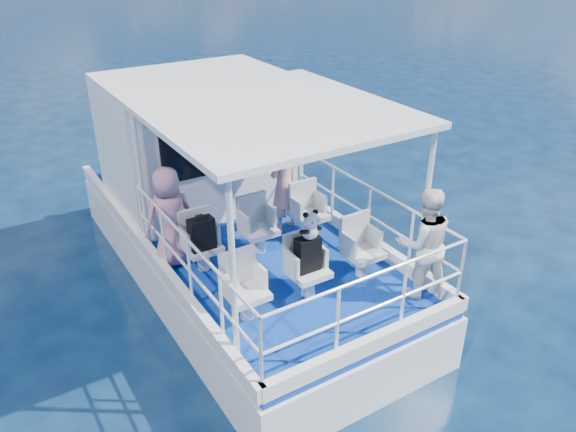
# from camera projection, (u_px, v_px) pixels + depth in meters

# --- Properties ---
(ground) EXTENTS (2000.00, 2000.00, 0.00)m
(ground) POSITION_uv_depth(u_px,v_px,m) (267.00, 307.00, 8.62)
(ground) COLOR #071936
(ground) RESTS_ON ground
(hull) EXTENTS (3.00, 7.00, 1.60)m
(hull) POSITION_uv_depth(u_px,v_px,m) (237.00, 276.00, 9.37)
(hull) COLOR white
(hull) RESTS_ON ground
(deck) EXTENTS (2.90, 6.90, 0.10)m
(deck) POSITION_uv_depth(u_px,v_px,m) (235.00, 232.00, 8.98)
(deck) COLOR #0B349C
(deck) RESTS_ON hull
(cabin) EXTENTS (2.85, 2.00, 2.20)m
(cabin) POSITION_uv_depth(u_px,v_px,m) (197.00, 140.00, 9.43)
(cabin) COLOR white
(cabin) RESTS_ON deck
(canopy) EXTENTS (3.00, 3.20, 0.08)m
(canopy) POSITION_uv_depth(u_px,v_px,m) (271.00, 111.00, 7.02)
(canopy) COLOR white
(canopy) RESTS_ON cabin
(canopy_posts) EXTENTS (2.77, 2.97, 2.20)m
(canopy_posts) POSITION_uv_depth(u_px,v_px,m) (274.00, 195.00, 7.51)
(canopy_posts) COLOR white
(canopy_posts) RESTS_ON deck
(railings) EXTENTS (2.84, 3.59, 1.00)m
(railings) POSITION_uv_depth(u_px,v_px,m) (287.00, 244.00, 7.54)
(railings) COLOR white
(railings) RESTS_ON deck
(seat_port_fwd) EXTENTS (0.48, 0.46, 0.38)m
(seat_port_fwd) POSITION_uv_depth(u_px,v_px,m) (203.00, 257.00, 7.85)
(seat_port_fwd) COLOR silver
(seat_port_fwd) RESTS_ON deck
(seat_center_fwd) EXTENTS (0.48, 0.46, 0.38)m
(seat_center_fwd) POSITION_uv_depth(u_px,v_px,m) (259.00, 240.00, 8.27)
(seat_center_fwd) COLOR silver
(seat_center_fwd) RESTS_ON deck
(seat_stbd_fwd) EXTENTS (0.48, 0.46, 0.38)m
(seat_stbd_fwd) POSITION_uv_depth(u_px,v_px,m) (310.00, 225.00, 8.69)
(seat_stbd_fwd) COLOR silver
(seat_stbd_fwd) RESTS_ON deck
(seat_port_aft) EXTENTS (0.48, 0.46, 0.38)m
(seat_port_aft) POSITION_uv_depth(u_px,v_px,m) (247.00, 304.00, 6.87)
(seat_port_aft) COLOR silver
(seat_port_aft) RESTS_ON deck
(seat_center_aft) EXTENTS (0.48, 0.46, 0.38)m
(seat_center_aft) POSITION_uv_depth(u_px,v_px,m) (308.00, 282.00, 7.29)
(seat_center_aft) COLOR silver
(seat_center_aft) RESTS_ON deck
(seat_stbd_aft) EXTENTS (0.48, 0.46, 0.38)m
(seat_stbd_aft) POSITION_uv_depth(u_px,v_px,m) (363.00, 262.00, 7.71)
(seat_stbd_aft) COLOR silver
(seat_stbd_aft) RESTS_ON deck
(passenger_port_fwd) EXTENTS (0.55, 0.40, 1.46)m
(passenger_port_fwd) POSITION_uv_depth(u_px,v_px,m) (170.00, 217.00, 7.74)
(passenger_port_fwd) COLOR #BF7B91
(passenger_port_fwd) RESTS_ON deck
(passenger_stbd_fwd) EXTENTS (0.66, 0.54, 1.56)m
(passenger_stbd_fwd) POSITION_uv_depth(u_px,v_px,m) (284.00, 184.00, 8.62)
(passenger_stbd_fwd) COLOR #E19B91
(passenger_stbd_fwd) RESTS_ON deck
(passenger_stbd_aft) EXTENTS (0.90, 0.82, 1.51)m
(passenger_stbd_aft) POSITION_uv_depth(u_px,v_px,m) (424.00, 243.00, 7.06)
(passenger_stbd_aft) COLOR white
(passenger_stbd_aft) RESTS_ON deck
(backpack_port) EXTENTS (0.34, 0.19, 0.45)m
(backpack_port) POSITION_uv_depth(u_px,v_px,m) (202.00, 234.00, 7.57)
(backpack_port) COLOR black
(backpack_port) RESTS_ON seat_port_fwd
(backpack_center) EXTENTS (0.32, 0.18, 0.47)m
(backpack_center) POSITION_uv_depth(u_px,v_px,m) (308.00, 254.00, 7.09)
(backpack_center) COLOR black
(backpack_center) RESTS_ON seat_center_aft
(compact_camera) EXTENTS (0.11, 0.06, 0.06)m
(compact_camera) POSITION_uv_depth(u_px,v_px,m) (200.00, 217.00, 7.44)
(compact_camera) COLOR black
(compact_camera) RESTS_ON backpack_port
(panda) EXTENTS (0.24, 0.20, 0.38)m
(panda) POSITION_uv_depth(u_px,v_px,m) (310.00, 225.00, 6.89)
(panda) COLOR silver
(panda) RESTS_ON backpack_center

